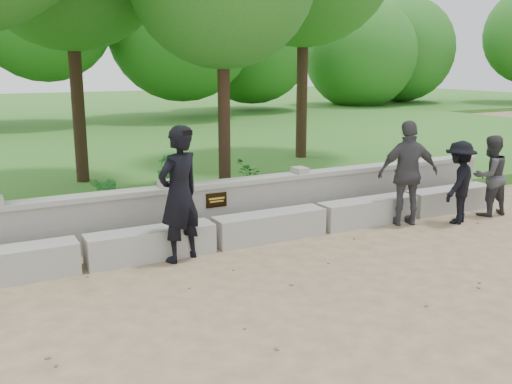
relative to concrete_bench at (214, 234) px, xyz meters
The scene contains 12 objects.
ground 1.91m from the concrete_bench, 90.00° to the right, with size 80.00×80.00×0.00m, color tan.
lawn 12.10m from the concrete_bench, 90.00° to the left, with size 40.00×22.00×0.25m, color #336C26.
concrete_bench is the anchor object (origin of this frame).
parapet_wall 0.74m from the concrete_bench, 89.99° to the left, with size 12.50×0.35×0.90m.
man_main 1.03m from the concrete_bench, 157.73° to the right, with size 0.85×0.79×1.98m.
visitor_left 5.45m from the concrete_bench, ahead, with size 0.78×0.63×1.52m.
visitor_mid 4.55m from the concrete_bench, ahead, with size 1.11×0.92×1.49m.
visitor_right 3.67m from the concrete_bench, ahead, with size 1.18×0.77×1.86m.
shrub_a 2.65m from the concrete_bench, 117.66° to the left, with size 0.28×0.19×0.54m, color #256D27.
shrub_b 2.51m from the concrete_bench, 114.58° to the left, with size 0.29×0.23×0.52m, color #256D27.
shrub_c 2.99m from the concrete_bench, 52.15° to the left, with size 0.59×0.51×0.65m, color #256D27.
shrub_d 4.07m from the concrete_bench, 81.71° to the left, with size 0.34×0.31×0.62m, color #256D27.
Camera 1 is at (-3.34, -5.91, 2.85)m, focal length 40.00 mm.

